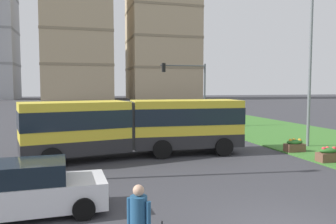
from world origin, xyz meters
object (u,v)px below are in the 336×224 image
apartment_tower_westcentre (77,34)px  apartment_tower_centre (162,27)px  flower_planter_2 (328,154)px  flower_planter_3 (295,145)px  pedestrian_crossing (139,219)px  car_white_van (28,190)px  articulated_bus (137,126)px  streetlight_median (310,57)px  traffic_light_far_right (190,83)px

apartment_tower_westcentre → apartment_tower_centre: apartment_tower_centre is taller
flower_planter_2 → apartment_tower_centre: apartment_tower_centre is taller
flower_planter_3 → pedestrian_crossing: bearing=-138.1°
car_white_van → flower_planter_3: bearing=24.1°
apartment_tower_centre → flower_planter_3: bearing=-99.4°
articulated_bus → apartment_tower_westcentre: 86.32m
articulated_bus → apartment_tower_centre: bearing=74.8°
pedestrian_crossing → flower_planter_3: size_ratio=1.58×
streetlight_median → flower_planter_3: bearing=-145.0°
flower_planter_2 → apartment_tower_westcentre: bearing=97.3°
traffic_light_far_right → apartment_tower_westcentre: size_ratio=0.16×
articulated_bus → flower_planter_2: size_ratio=10.94×
car_white_van → apartment_tower_westcentre: (2.06, 91.91, 18.14)m
car_white_van → streetlight_median: size_ratio=0.44×
traffic_light_far_right → apartment_tower_westcentre: apartment_tower_westcentre is taller
flower_planter_3 → apartment_tower_westcentre: size_ratio=0.03×
apartment_tower_westcentre → apartment_tower_centre: (25.88, 1.85, 3.69)m
pedestrian_crossing → flower_planter_3: (10.72, 9.62, -0.58)m
pedestrian_crossing → streetlight_median: (12.62, 10.95, 4.53)m
car_white_van → traffic_light_far_right: (11.51, 18.89, 3.32)m
articulated_bus → apartment_tower_centre: 91.92m
traffic_light_far_right → apartment_tower_centre: apartment_tower_centre is taller
car_white_van → streetlight_median: 17.57m
pedestrian_crossing → traffic_light_far_right: traffic_light_far_right is taller
apartment_tower_centre → apartment_tower_westcentre: bearing=-175.9°
car_white_van → flower_planter_2: bearing=13.9°
apartment_tower_westcentre → apartment_tower_centre: size_ratio=0.84×
pedestrian_crossing → streetlight_median: bearing=41.0°
streetlight_median → apartment_tower_westcentre: 86.68m
flower_planter_3 → apartment_tower_westcentre: apartment_tower_westcentre is taller
streetlight_median → apartment_tower_centre: (12.70, 86.47, 17.05)m
apartment_tower_centre → streetlight_median: bearing=-98.4°
apartment_tower_westcentre → apartment_tower_centre: 26.20m
flower_planter_2 → streetlight_median: 6.75m
apartment_tower_westcentre → traffic_light_far_right: bearing=-82.6°
flower_planter_2 → traffic_light_far_right: size_ratio=0.19×
traffic_light_far_right → streetlight_median: bearing=-72.1°
car_white_van → apartment_tower_centre: size_ratio=0.10×
streetlight_median → apartment_tower_westcentre: size_ratio=0.27×
flower_planter_3 → traffic_light_far_right: 13.55m
streetlight_median → pedestrian_crossing: bearing=-139.0°
articulated_bus → pedestrian_crossing: size_ratio=6.92×
flower_planter_3 → apartment_tower_centre: 91.72m
traffic_light_far_right → streetlight_median: (3.74, -11.59, 1.46)m
pedestrian_crossing → traffic_light_far_right: bearing=68.5°
car_white_van → traffic_light_far_right: bearing=58.6°
articulated_bus → flower_planter_2: 9.77m
articulated_bus → pedestrian_crossing: (-1.92, -11.03, -0.65)m
car_white_van → pedestrian_crossing: (2.63, -3.66, 0.25)m
flower_planter_2 → streetlight_median: bearing=64.5°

